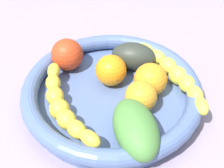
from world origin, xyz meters
TOP-DOWN VIEW (x-y plane):
  - kitchen_counter at (0.00, 0.00)cm, footprint 120.00×120.00cm
  - fruit_bowl at (0.00, 0.00)cm, footprint 36.37×36.37cm
  - banana_draped_left at (2.76, -13.43)cm, footprint 22.62×11.83cm
  - banana_draped_right at (-5.02, 9.45)cm, footprint 22.33×11.44cm
  - orange_front at (3.92, 0.08)cm, footprint 6.54×6.54cm
  - orange_mid_left at (0.51, -7.76)cm, footprint 6.71×6.71cm
  - orange_mid_right at (-3.96, -5.28)cm, footprint 6.22×6.22cm
  - mango_green at (-11.69, -3.35)cm, footprint 14.27×9.70cm
  - tomato_red at (9.49, 9.30)cm, footprint 7.04×7.04cm
  - avocado_dark at (8.72, -5.28)cm, footprint 8.62×11.11cm

SIDE VIEW (x-z plane):
  - kitchen_counter at x=0.00cm, z-range 0.00..3.00cm
  - fruit_bowl at x=0.00cm, z-range 3.08..8.20cm
  - banana_draped_left at x=2.76cm, z-range 5.05..9.27cm
  - banana_draped_right at x=-5.02cm, z-range 5.06..9.59cm
  - avocado_dark at x=8.72cm, z-range 4.75..10.80cm
  - orange_mid_right at x=-3.96cm, z-range 4.75..10.97cm
  - mango_green at x=-11.69cm, z-range 4.75..11.26cm
  - orange_front at x=3.92cm, z-range 4.75..11.29cm
  - orange_mid_left at x=0.51cm, z-range 4.75..11.46cm
  - tomato_red at x=9.49cm, z-range 4.75..11.79cm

